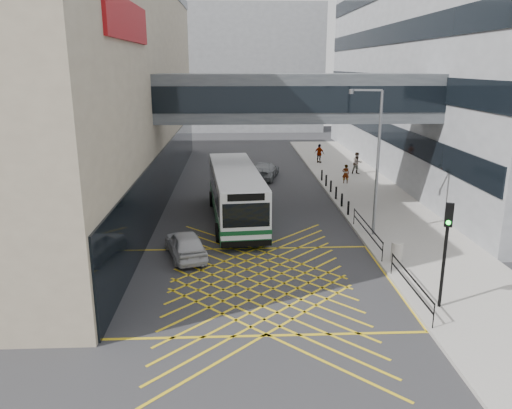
{
  "coord_description": "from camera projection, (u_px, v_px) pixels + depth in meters",
  "views": [
    {
      "loc": [
        -1.09,
        -20.68,
        9.52
      ],
      "look_at": [
        0.0,
        4.0,
        2.6
      ],
      "focal_mm": 35.0,
      "sensor_mm": 36.0,
      "label": 1
    }
  ],
  "objects": [
    {
      "name": "street_lamp",
      "position": [
        375.0,
        154.0,
        27.41
      ],
      "size": [
        1.84,
        0.62,
        8.12
      ],
      "rotation": [
        0.0,
        0.0,
        -0.22
      ],
      "color": "slate",
      "rests_on": "pavement"
    },
    {
      "name": "bollards",
      "position": [
        333.0,
        189.0,
        37.04
      ],
      "size": [
        0.14,
        10.14,
        0.9
      ],
      "color": "black",
      "rests_on": "pavement"
    },
    {
      "name": "bus",
      "position": [
        235.0,
        193.0,
        31.4
      ],
      "size": [
        3.77,
        12.02,
        3.31
      ],
      "rotation": [
        0.0,
        0.0,
        0.09
      ],
      "color": "silver",
      "rests_on": "ground"
    },
    {
      "name": "car_dark",
      "position": [
        237.0,
        179.0,
        40.44
      ],
      "size": [
        2.95,
        4.4,
        1.28
      ],
      "primitive_type": "imported",
      "rotation": [
        0.0,
        0.0,
        2.78
      ],
      "color": "black",
      "rests_on": "ground"
    },
    {
      "name": "car_silver",
      "position": [
        264.0,
        170.0,
        43.1
      ],
      "size": [
        3.15,
        5.28,
        1.53
      ],
      "primitive_type": "imported",
      "rotation": [
        0.0,
        0.0,
        2.91
      ],
      "color": "gray",
      "rests_on": "ground"
    },
    {
      "name": "pedestrian_b",
      "position": [
        357.0,
        163.0,
        44.24
      ],
      "size": [
        1.03,
        0.72,
        1.92
      ],
      "primitive_type": "imported",
      "rotation": [
        0.0,
        0.0,
        0.2
      ],
      "color": "gray",
      "rests_on": "pavement"
    },
    {
      "name": "litter_bin",
      "position": [
        397.0,
        252.0,
        24.54
      ],
      "size": [
        0.58,
        0.58,
        1.0
      ],
      "primitive_type": "cylinder",
      "color": "#ADA89E",
      "rests_on": "pavement"
    },
    {
      "name": "pedestrian_c",
      "position": [
        319.0,
        153.0,
        49.32
      ],
      "size": [
        1.18,
        1.11,
        1.85
      ],
      "primitive_type": "imported",
      "rotation": [
        0.0,
        0.0,
        2.44
      ],
      "color": "gray",
      "rests_on": "pavement"
    },
    {
      "name": "building_far",
      "position": [
        227.0,
        69.0,
        77.72
      ],
      "size": [
        28.0,
        16.0,
        18.0
      ],
      "primitive_type": "cube",
      "color": "gray",
      "rests_on": "ground"
    },
    {
      "name": "pedestrian_a",
      "position": [
        346.0,
        174.0,
        40.77
      ],
      "size": [
        0.64,
        0.46,
        1.56
      ],
      "primitive_type": "imported",
      "rotation": [
        0.0,
        0.0,
        3.11
      ],
      "color": "gray",
      "rests_on": "pavement"
    },
    {
      "name": "car_white",
      "position": [
        185.0,
        244.0,
        25.47
      ],
      "size": [
        3.04,
        4.81,
        1.42
      ],
      "primitive_type": "imported",
      "rotation": [
        0.0,
        0.0,
        3.43
      ],
      "color": "#BBBBBD",
      "rests_on": "ground"
    },
    {
      "name": "pavement",
      "position": [
        370.0,
        196.0,
        37.3
      ],
      "size": [
        6.0,
        54.0,
        0.16
      ],
      "primitive_type": "cube",
      "color": "#ACA79E",
      "rests_on": "ground"
    },
    {
      "name": "ground",
      "position": [
        260.0,
        284.0,
        22.51
      ],
      "size": [
        120.0,
        120.0,
        0.0
      ],
      "primitive_type": "plane",
      "color": "#333335"
    },
    {
      "name": "skybridge",
      "position": [
        297.0,
        98.0,
        32.16
      ],
      "size": [
        20.0,
        4.1,
        3.0
      ],
      "color": "#484D52",
      "rests_on": "ground"
    },
    {
      "name": "box_junction",
      "position": [
        260.0,
        284.0,
        22.51
      ],
      "size": [
        12.0,
        9.0,
        0.01
      ],
      "color": "gold",
      "rests_on": "ground"
    },
    {
      "name": "kerb_railings",
      "position": [
        384.0,
        249.0,
        24.25
      ],
      "size": [
        0.05,
        12.54,
        1.0
      ],
      "color": "black",
      "rests_on": "pavement"
    },
    {
      "name": "traffic_light",
      "position": [
        446.0,
        241.0,
        19.18
      ],
      "size": [
        0.36,
        0.52,
        4.37
      ],
      "rotation": [
        0.0,
        0.0,
        -0.39
      ],
      "color": "black",
      "rests_on": "pavement"
    }
  ]
}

